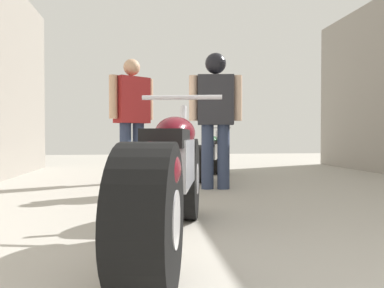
% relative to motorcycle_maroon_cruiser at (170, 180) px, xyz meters
% --- Properties ---
extents(ground_plane, '(18.97, 18.97, 0.00)m').
position_rel_motorcycle_maroon_cruiser_xyz_m(ground_plane, '(0.89, 1.65, -0.40)').
color(ground_plane, '#A8A399').
extents(motorcycle_maroon_cruiser, '(0.77, 2.08, 0.97)m').
position_rel_motorcycle_maroon_cruiser_xyz_m(motorcycle_maroon_cruiser, '(0.00, 0.00, 0.00)').
color(motorcycle_maroon_cruiser, black).
rests_on(motorcycle_maroon_cruiser, ground_plane).
extents(motorcycle_black_naked, '(0.79, 1.70, 0.81)m').
position_rel_motorcycle_maroon_cruiser_xyz_m(motorcycle_black_naked, '(0.90, 3.49, -0.06)').
color(motorcycle_black_naked, black).
rests_on(motorcycle_black_naked, ground_plane).
extents(mechanic_in_blue, '(0.65, 0.46, 1.73)m').
position_rel_motorcycle_maroon_cruiser_xyz_m(mechanic_in_blue, '(-0.30, 3.12, 0.58)').
color(mechanic_in_blue, '#2D3851').
rests_on(mechanic_in_blue, ground_plane).
extents(mechanic_with_helmet, '(0.66, 0.30, 1.68)m').
position_rel_motorcycle_maroon_cruiser_xyz_m(mechanic_with_helmet, '(0.74, 2.36, 0.61)').
color(mechanic_with_helmet, '#2D3851').
rests_on(mechanic_with_helmet, ground_plane).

